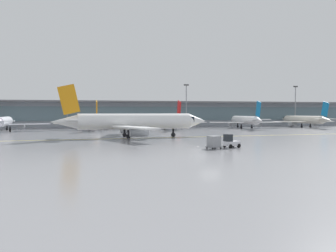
% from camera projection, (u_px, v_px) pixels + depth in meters
% --- Properties ---
extents(ground_plane, '(400.00, 400.00, 0.00)m').
position_uv_depth(ground_plane, '(210.00, 156.00, 44.55)').
color(ground_plane, gray).
extents(taxiway_centreline_stripe, '(109.82, 7.08, 0.01)m').
position_uv_depth(taxiway_centreline_stripe, '(137.00, 138.00, 75.48)').
color(taxiway_centreline_stripe, yellow).
rests_on(taxiway_centreline_stripe, ground_plane).
extents(terminal_concourse, '(194.82, 11.00, 9.60)m').
position_uv_depth(terminal_concourse, '(126.00, 114.00, 133.70)').
color(terminal_concourse, '#8C939E').
rests_on(terminal_concourse, ground_plane).
extents(gate_airplane_1, '(25.42, 27.40, 9.07)m').
position_uv_depth(gate_airplane_1, '(3.00, 122.00, 101.38)').
color(gate_airplane_1, silver).
rests_on(gate_airplane_1, ground_plane).
extents(gate_airplane_2, '(24.88, 26.69, 8.86)m').
position_uv_depth(gate_airplane_2, '(95.00, 121.00, 111.03)').
color(gate_airplane_2, white).
rests_on(gate_airplane_2, ground_plane).
extents(gate_airplane_3, '(25.47, 27.36, 9.07)m').
position_uv_depth(gate_airplane_3, '(170.00, 121.00, 117.37)').
color(gate_airplane_3, white).
rests_on(gate_airplane_3, ground_plane).
extents(gate_airplane_4, '(25.41, 27.40, 9.07)m').
position_uv_depth(gate_airplane_4, '(245.00, 120.00, 121.17)').
color(gate_airplane_4, white).
rests_on(gate_airplane_4, ground_plane).
extents(gate_airplane_5, '(25.44, 27.39, 9.07)m').
position_uv_depth(gate_airplane_5, '(304.00, 120.00, 129.28)').
color(gate_airplane_5, silver).
rests_on(gate_airplane_5, ground_plane).
extents(taxiing_regional_jet, '(34.20, 31.76, 11.33)m').
position_uv_depth(taxiing_regional_jet, '(134.00, 122.00, 77.16)').
color(taxiing_regional_jet, white).
rests_on(taxiing_regional_jet, ground_plane).
extents(baggage_tug, '(2.90, 2.24, 2.10)m').
position_uv_depth(baggage_tug, '(231.00, 142.00, 55.49)').
color(baggage_tug, silver).
rests_on(baggage_tug, ground_plane).
extents(cargo_dolly_lead, '(2.49, 2.16, 1.94)m').
position_uv_depth(cargo_dolly_lead, '(214.00, 142.00, 53.78)').
color(cargo_dolly_lead, '#595B60').
rests_on(cargo_dolly_lead, ground_plane).
extents(apron_light_mast_1, '(1.80, 0.36, 14.21)m').
position_uv_depth(apron_light_mast_1, '(67.00, 105.00, 122.13)').
color(apron_light_mast_1, gray).
rests_on(apron_light_mast_1, ground_plane).
extents(apron_light_mast_2, '(1.80, 0.36, 15.61)m').
position_uv_depth(apron_light_mast_2, '(186.00, 104.00, 129.53)').
color(apron_light_mast_2, gray).
rests_on(apron_light_mast_2, ground_plane).
extents(apron_light_mast_3, '(1.80, 0.36, 15.76)m').
position_uv_depth(apron_light_mast_3, '(295.00, 104.00, 139.98)').
color(apron_light_mast_3, gray).
rests_on(apron_light_mast_3, ground_plane).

